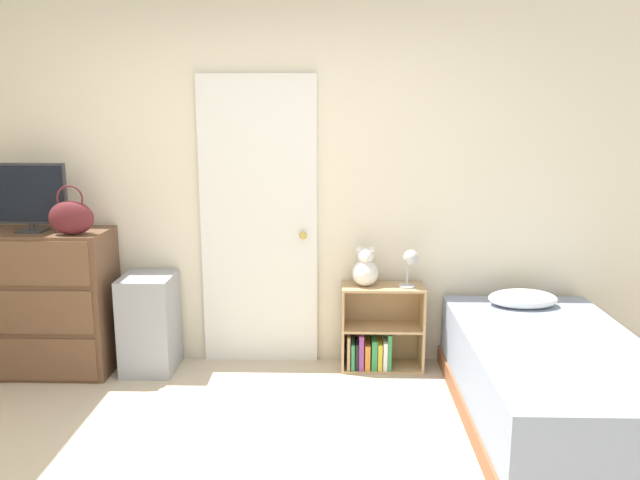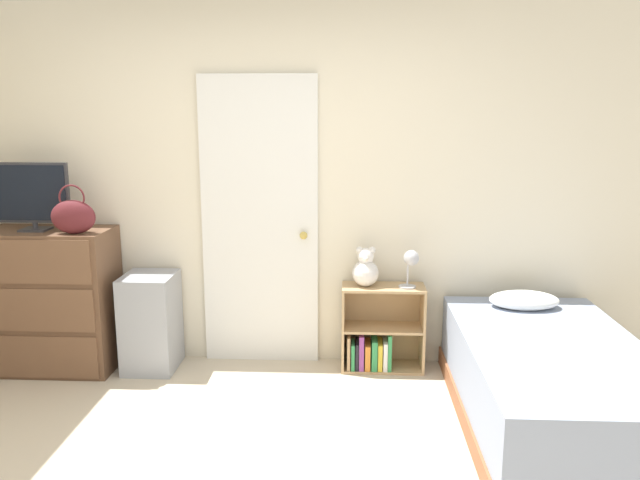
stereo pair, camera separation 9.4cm
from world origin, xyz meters
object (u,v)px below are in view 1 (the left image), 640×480
Objects in this scene: dresser at (49,302)px; storage_bin at (150,323)px; handbag at (71,217)px; teddy_bear at (365,269)px; desk_lamp at (410,261)px; tv at (29,196)px; bookshelf at (377,336)px; bed at (553,382)px.

storage_bin is (0.69, 0.03, -0.16)m from dresser.
teddy_bear is (1.94, 0.23, -0.40)m from handbag.
desk_lamp is at bearing -7.24° from teddy_bear.
tv is 1.54× the size of handbag.
storage_bin reaches higher than bookshelf.
dresser is at bearing 153.77° from handbag.
tv is 1.18m from storage_bin.
bookshelf is (1.61, 0.07, -0.11)m from storage_bin.
dresser reaches higher than bed.
teddy_bear is at bearing 6.88° from handbag.
bookshelf is 0.50m from teddy_bear.
bed is at bearing -45.12° from desk_lamp.
storage_bin reaches higher than bed.
tv is at bearing -175.84° from storage_bin.
storage_bin is 1.13× the size of bookshelf.
tv is 0.84× the size of bookshelf.
teddy_bear reaches higher than storage_bin.
bookshelf is (2.30, 0.11, -0.27)m from dresser.
handbag is at bearing -26.23° from dresser.
desk_lamp is (2.52, 0.06, 0.29)m from dresser.
teddy_bear reaches higher than desk_lamp.
teddy_bear is 1.05× the size of desk_lamp.
teddy_bear is 0.15× the size of bed.
handbag is 2.24m from bookshelf.
tv is 2.62m from desk_lamp.
teddy_bear is (2.21, 0.10, 0.23)m from dresser.
handbag is at bearing 169.38° from bed.
tv reaches higher than teddy_bear.
handbag is 1.17× the size of teddy_bear.
bookshelf is at bearing 1.71° from teddy_bear.
tv is 1.80× the size of teddy_bear.
tv is (-0.05, -0.02, 0.75)m from dresser.
bookshelf is at bearing 2.63° from storage_bin.
desk_lamp is at bearing 134.88° from bed.
storage_bin is 2.68m from bed.
dresser is 0.75m from tv.
desk_lamp is 0.14× the size of bed.
dresser is at bearing -177.33° from storage_bin.
tv reaches higher than bookshelf.
bed is (3.01, -0.56, -0.87)m from handbag.
handbag is at bearing -175.04° from desk_lamp.
storage_bin is 2.44× the size of teddy_bear.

